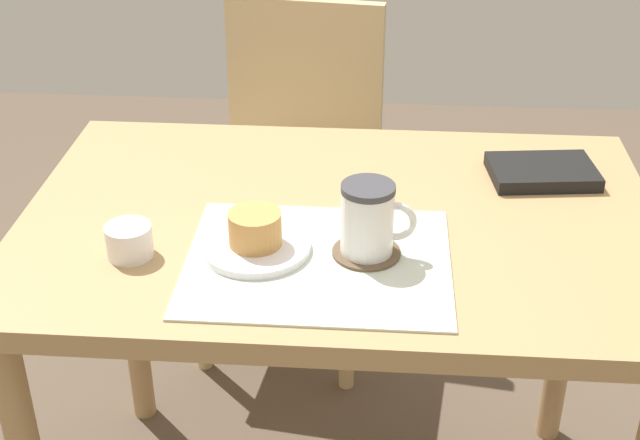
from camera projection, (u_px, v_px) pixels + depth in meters
name	position (u px, v px, depth m)	size (l,w,h in m)	color
dining_table	(339.00, 263.00, 1.49)	(1.03, 0.69, 0.71)	tan
wooden_chair	(294.00, 162.00, 2.17)	(0.47, 0.47, 0.83)	#D1B27F
placemat	(318.00, 261.00, 1.32)	(0.39, 0.32, 0.00)	silver
pastry_plate	(256.00, 247.00, 1.34)	(0.17, 0.17, 0.01)	white
pastry	(255.00, 228.00, 1.32)	(0.08, 0.08, 0.05)	tan
coffee_coaster	(366.00, 252.00, 1.33)	(0.10, 0.10, 0.01)	brown
coffee_mug	(369.00, 219.00, 1.30)	(0.11, 0.08, 0.11)	white
sugar_bowl	(129.00, 241.00, 1.32)	(0.07, 0.07, 0.05)	white
small_book	(542.00, 172.00, 1.55)	(0.18, 0.12, 0.02)	black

